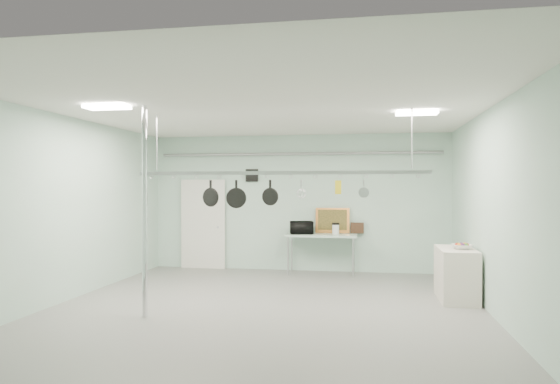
% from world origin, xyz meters
% --- Properties ---
extents(floor, '(8.00, 8.00, 0.00)m').
position_xyz_m(floor, '(0.00, 0.00, 0.00)').
color(floor, gray).
rests_on(floor, ground).
extents(ceiling, '(7.00, 8.00, 0.02)m').
position_xyz_m(ceiling, '(0.00, 0.00, 3.19)').
color(ceiling, silver).
rests_on(ceiling, back_wall).
extents(back_wall, '(7.00, 0.02, 3.20)m').
position_xyz_m(back_wall, '(0.00, 3.99, 1.60)').
color(back_wall, '#A3C4B4').
rests_on(back_wall, floor).
extents(right_wall, '(0.02, 8.00, 3.20)m').
position_xyz_m(right_wall, '(3.49, 0.00, 1.60)').
color(right_wall, '#A3C4B4').
rests_on(right_wall, floor).
extents(door, '(1.10, 0.10, 2.20)m').
position_xyz_m(door, '(-2.30, 3.94, 1.05)').
color(door, silver).
rests_on(door, floor).
extents(wall_vent, '(0.30, 0.04, 0.30)m').
position_xyz_m(wall_vent, '(-1.10, 3.97, 2.25)').
color(wall_vent, black).
rests_on(wall_vent, back_wall).
extents(conduit_pipe, '(6.60, 0.07, 0.07)m').
position_xyz_m(conduit_pipe, '(0.00, 3.90, 2.75)').
color(conduit_pipe, gray).
rests_on(conduit_pipe, back_wall).
extents(chrome_pole, '(0.08, 0.08, 3.20)m').
position_xyz_m(chrome_pole, '(-1.70, -0.60, 1.60)').
color(chrome_pole, silver).
rests_on(chrome_pole, floor).
extents(prep_table, '(1.60, 0.70, 0.91)m').
position_xyz_m(prep_table, '(0.60, 3.60, 0.83)').
color(prep_table, '#9CB7A7').
rests_on(prep_table, floor).
extents(side_cabinet, '(0.60, 1.20, 0.90)m').
position_xyz_m(side_cabinet, '(3.15, 1.40, 0.45)').
color(side_cabinet, beige).
rests_on(side_cabinet, floor).
extents(pot_rack, '(4.80, 0.06, 1.00)m').
position_xyz_m(pot_rack, '(0.20, 0.30, 2.23)').
color(pot_rack, '#B7B7BC').
rests_on(pot_rack, ceiling).
extents(light_panel_left, '(0.65, 0.30, 0.05)m').
position_xyz_m(light_panel_left, '(-2.20, -0.80, 3.16)').
color(light_panel_left, white).
rests_on(light_panel_left, ceiling).
extents(light_panel_right, '(0.65, 0.30, 0.05)m').
position_xyz_m(light_panel_right, '(2.40, 0.60, 3.16)').
color(light_panel_right, white).
rests_on(light_panel_right, ceiling).
extents(microwave, '(0.58, 0.45, 0.28)m').
position_xyz_m(microwave, '(0.16, 3.56, 1.05)').
color(microwave, black).
rests_on(microwave, prep_table).
extents(coffee_canister, '(0.20, 0.20, 0.22)m').
position_xyz_m(coffee_canister, '(0.92, 3.60, 1.01)').
color(coffee_canister, silver).
rests_on(coffee_canister, prep_table).
extents(painting_large, '(0.78, 0.14, 0.58)m').
position_xyz_m(painting_large, '(0.83, 3.90, 1.20)').
color(painting_large, orange).
rests_on(painting_large, prep_table).
extents(painting_small, '(0.30, 0.10, 0.25)m').
position_xyz_m(painting_small, '(1.40, 3.90, 1.03)').
color(painting_small, '#352012').
rests_on(painting_small, prep_table).
extents(fruit_bowl, '(0.38, 0.38, 0.08)m').
position_xyz_m(fruit_bowl, '(3.22, 1.29, 0.94)').
color(fruit_bowl, silver).
rests_on(fruit_bowl, side_cabinet).
extents(skillet_left, '(0.31, 0.15, 0.42)m').
position_xyz_m(skillet_left, '(-0.95, 0.30, 1.88)').
color(skillet_left, black).
rests_on(skillet_left, pot_rack).
extents(skillet_mid, '(0.34, 0.08, 0.46)m').
position_xyz_m(skillet_mid, '(-0.51, 0.30, 1.85)').
color(skillet_mid, black).
rests_on(skillet_mid, pot_rack).
extents(skillet_right, '(0.29, 0.12, 0.39)m').
position_xyz_m(skillet_right, '(0.06, 0.30, 1.89)').
color(skillet_right, black).
rests_on(skillet_right, pot_rack).
extents(whisk, '(0.15, 0.15, 0.30)m').
position_xyz_m(whisk, '(0.57, 0.30, 1.93)').
color(whisk, silver).
rests_on(whisk, pot_rack).
extents(grater, '(0.10, 0.06, 0.24)m').
position_xyz_m(grater, '(1.16, 0.30, 1.97)').
color(grater, yellow).
rests_on(grater, pot_rack).
extents(saucepan, '(0.19, 0.14, 0.28)m').
position_xyz_m(saucepan, '(1.56, 0.30, 1.94)').
color(saucepan, silver).
rests_on(saucepan, pot_rack).
extents(fruit_cluster, '(0.24, 0.24, 0.09)m').
position_xyz_m(fruit_cluster, '(3.22, 1.29, 0.98)').
color(fruit_cluster, '#9B170E').
rests_on(fruit_cluster, fruit_bowl).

